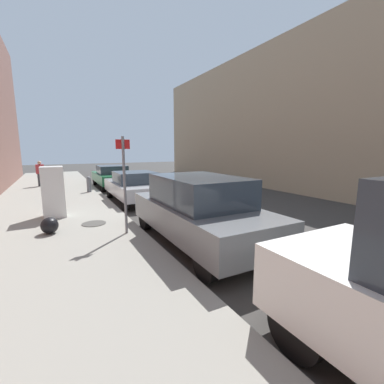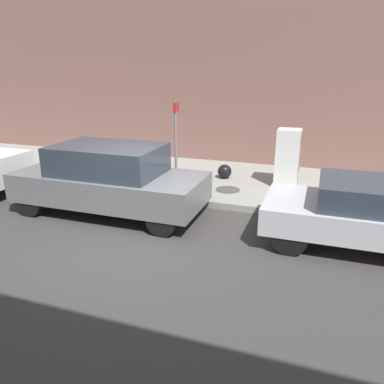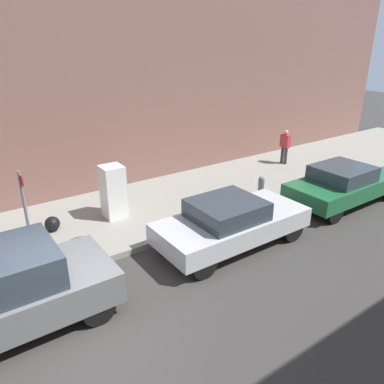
{
  "view_description": "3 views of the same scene",
  "coord_description": "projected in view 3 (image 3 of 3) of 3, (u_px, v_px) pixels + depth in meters",
  "views": [
    {
      "loc": [
        -4.07,
        -6.85,
        2.42
      ],
      "look_at": [
        -0.06,
        0.63,
        1.0
      ],
      "focal_mm": 24.0,
      "sensor_mm": 36.0,
      "label": 1
    },
    {
      "loc": [
        6.89,
        3.61,
        3.53
      ],
      "look_at": [
        -1.31,
        0.75,
        0.64
      ],
      "focal_mm": 35.0,
      "sensor_mm": 36.0,
      "label": 2
    },
    {
      "loc": [
        6.11,
        -1.46,
        5.45
      ],
      "look_at": [
        -1.81,
        4.08,
        1.48
      ],
      "focal_mm": 35.0,
      "sensor_mm": 36.0,
      "label": 3
    }
  ],
  "objects": [
    {
      "name": "manhole_cover",
      "position": [
        80.0,
        242.0,
        10.42
      ],
      "size": [
        0.7,
        0.7,
        0.02
      ],
      "primitive_type": "cylinder",
      "color": "#47443F",
      "rests_on": "sidewalk_slab"
    },
    {
      "name": "pedestrian_walking_far",
      "position": [
        285.0,
        145.0,
        16.76
      ],
      "size": [
        0.44,
        0.22,
        1.53
      ],
      "rotation": [
        0.0,
        0.0,
        2.96
      ],
      "color": "#333338",
      "rests_on": "sidewalk_slab"
    },
    {
      "name": "ground_plane",
      "position": [
        77.0,
        333.0,
        7.48
      ],
      "size": [
        80.0,
        80.0,
        0.0
      ],
      "primitive_type": "plane",
      "color": "#383533"
    },
    {
      "name": "parked_sedan_green",
      "position": [
        344.0,
        184.0,
        13.14
      ],
      "size": [
        1.88,
        4.45,
        1.41
      ],
      "color": "#1E6038",
      "rests_on": "ground"
    },
    {
      "name": "fire_hydrant",
      "position": [
        261.0,
        187.0,
        13.18
      ],
      "size": [
        0.22,
        0.22,
        0.83
      ],
      "color": "slate",
      "rests_on": "sidewalk_slab"
    },
    {
      "name": "sidewalk_slab",
      "position": [
        26.0,
        241.0,
        10.68
      ],
      "size": [
        4.53,
        44.0,
        0.18
      ],
      "primitive_type": "cube",
      "color": "gray",
      "rests_on": "ground"
    },
    {
      "name": "street_sign_post",
      "position": [
        27.0,
        217.0,
        8.67
      ],
      "size": [
        0.36,
        0.07,
        2.57
      ],
      "color": "slate",
      "rests_on": "sidewalk_slab"
    },
    {
      "name": "discarded_refrigerator",
      "position": [
        113.0,
        192.0,
        11.69
      ],
      "size": [
        0.67,
        0.67,
        1.68
      ],
      "color": "white",
      "rests_on": "sidewalk_slab"
    },
    {
      "name": "parked_sedan_silver",
      "position": [
        231.0,
        222.0,
        10.39
      ],
      "size": [
        1.89,
        4.41,
        1.41
      ],
      "color": "silver",
      "rests_on": "ground"
    },
    {
      "name": "trash_bag",
      "position": [
        52.0,
        224.0,
        11.01
      ],
      "size": [
        0.44,
        0.44,
        0.44
      ],
      "primitive_type": "sphere",
      "color": "black",
      "rests_on": "sidewalk_slab"
    }
  ]
}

